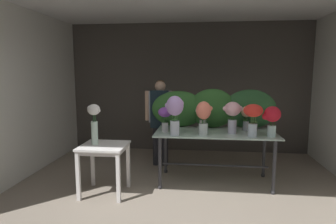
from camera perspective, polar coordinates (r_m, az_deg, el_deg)
name	(u,v)px	position (r m, az deg, el deg)	size (l,w,h in m)	color
ground_plane	(182,179)	(4.97, 2.78, -12.91)	(8.03, 8.03, 0.00)	gray
wall_back	(188,88)	(6.47, 3.97, 4.73)	(5.31, 0.12, 2.81)	#4C4742
wall_left	(27,93)	(5.51, -25.90, 3.34)	(0.12, 3.77, 2.81)	silver
display_table_glass	(215,140)	(4.65, 9.24, -5.37)	(1.86, 0.90, 0.84)	silver
side_table_white	(104,152)	(4.32, -12.45, -7.64)	(0.65, 0.62, 0.73)	white
florist	(160,114)	(5.41, -1.52, -0.33)	(0.58, 0.24, 1.61)	#232328
foliage_backdrop	(214,109)	(4.90, 9.02, 0.63)	(2.06, 0.32, 0.65)	#2D6028
vase_ivory_hydrangea	(203,113)	(4.68, 6.89, -0.11)	(0.24, 0.23, 0.43)	silver
vase_peach_stock	(246,116)	(4.76, 15.11, -0.76)	(0.17, 0.16, 0.39)	silver
vase_lilac_carnations	(175,111)	(4.25, 1.37, 0.24)	(0.28, 0.25, 0.59)	silver
vase_crimson_ranunculus	(272,118)	(4.43, 19.74, -1.04)	(0.26, 0.24, 0.44)	silver
vase_blush_anemones	(233,114)	(4.48, 12.55, -0.35)	(0.30, 0.25, 0.49)	silver
vase_violet_dahlias	(165,116)	(4.51, -0.57, -0.74)	(0.22, 0.22, 0.39)	silver
vase_scarlet_freesia	(253,115)	(4.33, 16.31, -0.65)	(0.27, 0.27, 0.48)	silver
vase_coral_tulips	(204,115)	(4.32, 7.01, -0.63)	(0.24, 0.22, 0.50)	silver
vase_white_roses_tall	(94,120)	(4.26, -14.31, -1.61)	(0.20, 0.18, 0.59)	silver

